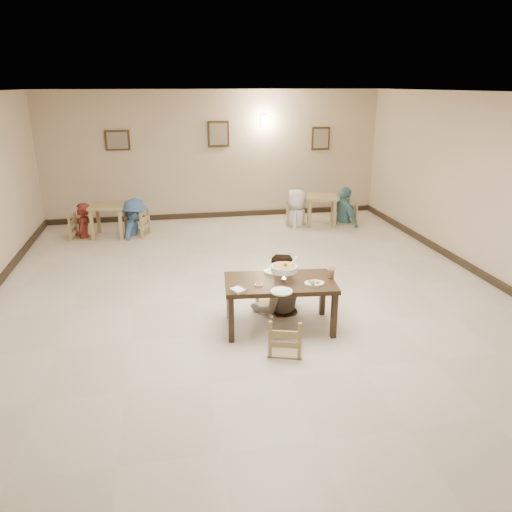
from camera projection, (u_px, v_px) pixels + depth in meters
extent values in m
plane|color=beige|center=(252.00, 297.00, 7.68)|extent=(10.00, 10.00, 0.00)
plane|color=silver|center=(252.00, 92.00, 6.70)|extent=(10.00, 10.00, 0.00)
plane|color=#C8B192|center=(215.00, 156.00, 11.83)|extent=(10.00, 0.00, 10.00)
plane|color=#C8B192|center=(425.00, 416.00, 2.54)|extent=(10.00, 0.00, 10.00)
plane|color=#C8B192|center=(500.00, 191.00, 7.89)|extent=(0.00, 10.00, 10.00)
cube|color=black|center=(216.00, 215.00, 12.28)|extent=(8.00, 0.06, 0.12)
cube|color=black|center=(485.00, 276.00, 8.35)|extent=(0.06, 10.00, 0.12)
cube|color=#31240F|center=(117.00, 140.00, 11.28)|extent=(0.55, 0.03, 0.45)
cube|color=gray|center=(117.00, 140.00, 11.26)|extent=(0.45, 0.01, 0.37)
cube|color=#31240F|center=(218.00, 134.00, 11.65)|extent=(0.50, 0.03, 0.60)
cube|color=gray|center=(218.00, 134.00, 11.63)|extent=(0.41, 0.01, 0.49)
cube|color=#31240F|center=(321.00, 139.00, 12.14)|extent=(0.45, 0.03, 0.55)
cube|color=gray|center=(321.00, 139.00, 12.12)|extent=(0.37, 0.01, 0.45)
cube|color=#FFD88C|center=(265.00, 120.00, 11.74)|extent=(0.16, 0.05, 0.22)
cube|color=#312010|center=(280.00, 283.00, 6.52)|extent=(1.51, 0.95, 0.06)
cube|color=#312010|center=(231.00, 320.00, 6.25)|extent=(0.07, 0.07, 0.61)
cube|color=#312010|center=(334.00, 316.00, 6.36)|extent=(0.07, 0.07, 0.61)
cube|color=#312010|center=(229.00, 298.00, 6.90)|extent=(0.07, 0.07, 0.61)
cube|color=#312010|center=(323.00, 294.00, 7.01)|extent=(0.07, 0.07, 0.61)
cube|color=tan|center=(273.00, 280.00, 7.24)|extent=(0.42, 0.42, 0.05)
cube|color=tan|center=(286.00, 320.00, 6.01)|extent=(0.42, 0.42, 0.05)
imported|color=gray|center=(279.00, 254.00, 6.99)|extent=(0.86, 0.68, 1.70)
torus|color=silver|center=(284.00, 271.00, 6.44)|extent=(0.27, 0.27, 0.01)
cylinder|color=silver|center=(284.00, 280.00, 6.48)|extent=(0.07, 0.07, 0.04)
cone|color=#FFA526|center=(284.00, 276.00, 6.46)|extent=(0.04, 0.04, 0.06)
cylinder|color=white|center=(284.00, 269.00, 6.43)|extent=(0.34, 0.34, 0.08)
cylinder|color=#BF6824|center=(284.00, 266.00, 6.42)|extent=(0.30, 0.30, 0.02)
sphere|color=#2D7223|center=(285.00, 265.00, 6.40)|extent=(0.05, 0.05, 0.05)
cylinder|color=silver|center=(293.00, 261.00, 6.49)|extent=(0.16, 0.10, 0.11)
cylinder|color=silver|center=(291.00, 274.00, 6.54)|extent=(0.01, 0.01, 0.15)
cylinder|color=silver|center=(275.00, 275.00, 6.50)|extent=(0.01, 0.01, 0.15)
cylinder|color=silver|center=(286.00, 280.00, 6.35)|extent=(0.01, 0.01, 0.15)
cylinder|color=white|center=(275.00, 271.00, 6.81)|extent=(0.32, 0.32, 0.02)
ellipsoid|color=white|center=(275.00, 271.00, 6.81)|extent=(0.21, 0.18, 0.07)
cylinder|color=white|center=(282.00, 291.00, 6.16)|extent=(0.28, 0.28, 0.02)
ellipsoid|color=white|center=(282.00, 291.00, 6.15)|extent=(0.18, 0.15, 0.06)
cylinder|color=white|center=(314.00, 283.00, 6.40)|extent=(0.26, 0.26, 0.02)
sphere|color=#2D7223|center=(313.00, 284.00, 6.33)|extent=(0.04, 0.04, 0.04)
cylinder|color=white|center=(259.00, 285.00, 6.36)|extent=(0.10, 0.10, 0.02)
cylinder|color=#A71209|center=(259.00, 284.00, 6.36)|extent=(0.08, 0.08, 0.01)
cube|color=white|center=(238.00, 290.00, 6.18)|extent=(0.19, 0.21, 0.03)
cube|color=silver|center=(241.00, 288.00, 6.27)|extent=(0.08, 0.17, 0.01)
cube|color=silver|center=(243.00, 288.00, 6.27)|extent=(0.08, 0.17, 0.01)
cylinder|color=white|center=(331.00, 273.00, 6.59)|extent=(0.08, 0.08, 0.15)
cylinder|color=orange|center=(331.00, 274.00, 6.59)|extent=(0.07, 0.07, 0.11)
cube|color=#9D8455|center=(108.00, 206.00, 10.52)|extent=(0.78, 0.78, 0.06)
cube|color=#9D8455|center=(92.00, 226.00, 10.34)|extent=(0.07, 0.07, 0.65)
cube|color=#9D8455|center=(121.00, 225.00, 10.38)|extent=(0.07, 0.07, 0.65)
cube|color=#9D8455|center=(98.00, 219.00, 10.89)|extent=(0.07, 0.07, 0.65)
cube|color=#9D8455|center=(125.00, 218.00, 10.93)|extent=(0.07, 0.07, 0.65)
cube|color=#9D8455|center=(322.00, 197.00, 11.44)|extent=(0.84, 0.84, 0.06)
cube|color=#9D8455|center=(309.00, 214.00, 11.31)|extent=(0.07, 0.07, 0.62)
cube|color=#9D8455|center=(334.00, 215.00, 11.27)|extent=(0.07, 0.07, 0.62)
cube|color=#9D8455|center=(309.00, 208.00, 11.84)|extent=(0.07, 0.07, 0.62)
cube|color=#9D8455|center=(333.00, 209.00, 11.79)|extent=(0.07, 0.07, 0.62)
cube|color=tan|center=(82.00, 218.00, 10.46)|extent=(0.46, 0.46, 0.05)
cube|color=tan|center=(134.00, 214.00, 10.65)|extent=(0.50, 0.50, 0.05)
cube|color=tan|center=(297.00, 206.00, 11.46)|extent=(0.45, 0.45, 0.05)
cube|color=tan|center=(345.00, 204.00, 11.65)|extent=(0.46, 0.46, 0.05)
imported|color=#5C1B17|center=(80.00, 203.00, 10.36)|extent=(0.39, 0.57, 1.52)
imported|color=#446693|center=(133.00, 199.00, 10.54)|extent=(0.85, 1.17, 1.62)
imported|color=silver|center=(297.00, 189.00, 11.33)|extent=(0.78, 0.95, 1.68)
imported|color=#589099|center=(346.00, 187.00, 11.52)|extent=(0.68, 1.08, 1.71)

